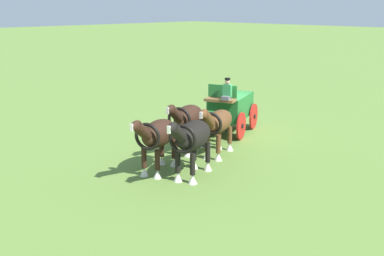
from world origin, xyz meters
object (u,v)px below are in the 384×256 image
at_px(show_wagon, 230,108).
at_px(draft_horse_rear_off, 187,119).
at_px(draft_horse_lead_off, 157,136).
at_px(draft_horse_lead_near, 192,138).
at_px(draft_horse_rear_near, 218,124).

height_order(show_wagon, draft_horse_rear_off, show_wagon).
distance_m(draft_horse_rear_off, draft_horse_lead_off, 2.60).
distance_m(draft_horse_rear_off, draft_horse_lead_near, 2.90).
distance_m(show_wagon, draft_horse_rear_off, 3.52).
relative_size(show_wagon, draft_horse_lead_off, 1.87).
xyz_separation_m(show_wagon, draft_horse_rear_near, (2.98, 1.89, 0.12)).
bearing_deg(show_wagon, draft_horse_lead_near, 27.90).
height_order(draft_horse_rear_near, draft_horse_lead_near, draft_horse_lead_near).
relative_size(draft_horse_rear_off, draft_horse_lead_near, 0.99).
distance_m(show_wagon, draft_horse_lead_near, 6.09).
distance_m(draft_horse_rear_near, draft_horse_rear_off, 1.30).
relative_size(show_wagon, draft_horse_lead_near, 1.83).
distance_m(draft_horse_rear_near, draft_horse_lead_off, 2.89).
bearing_deg(draft_horse_rear_near, draft_horse_rear_off, -69.04).
bearing_deg(draft_horse_rear_near, draft_horse_lead_off, -4.89).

